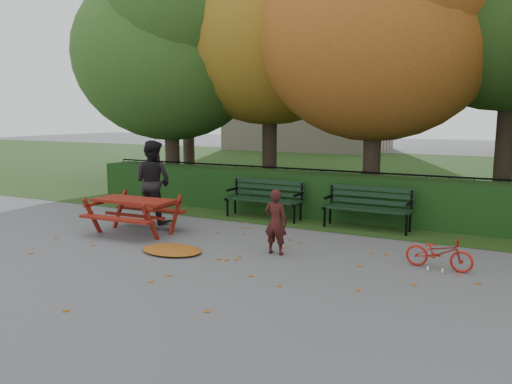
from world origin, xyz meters
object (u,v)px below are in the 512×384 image
at_px(adult, 153,182).
at_px(bicycle, 439,253).
at_px(tree_c, 388,10).
at_px(bench_left, 265,196).
at_px(tree_a, 174,39).
at_px(tree_f, 190,23).
at_px(picnic_table, 134,207).
at_px(tree_b, 278,5).
at_px(bench_right, 368,204).
at_px(child, 276,222).

relative_size(adult, bicycle, 1.81).
relative_size(tree_c, bench_left, 4.44).
relative_size(tree_a, bench_left, 4.16).
relative_size(tree_f, picnic_table, 5.40).
bearing_deg(picnic_table, tree_b, 82.29).
distance_m(tree_b, picnic_table, 7.46).
bearing_deg(tree_c, picnic_table, -127.94).
bearing_deg(bench_right, tree_b, 139.33).
height_order(tree_c, adult, tree_c).
bearing_deg(adult, bench_right, -160.13).
relative_size(bench_left, adult, 0.99).
bearing_deg(bicycle, picnic_table, 98.28).
bearing_deg(tree_a, tree_f, 117.98).
relative_size(bench_left, picnic_table, 1.06).
relative_size(picnic_table, adult, 0.93).
distance_m(tree_b, adult, 6.51).
relative_size(picnic_table, child, 1.51).
distance_m(tree_c, bicycle, 6.71).
bearing_deg(picnic_table, tree_c, 49.46).
distance_m(tree_f, picnic_table, 10.49).
bearing_deg(bench_left, child, -60.16).
xyz_separation_m(bench_right, child, (-0.89, -2.63, 0.04)).
xyz_separation_m(adult, bicycle, (6.08, -0.65, -0.65)).
bearing_deg(tree_a, tree_b, 23.05).
bearing_deg(child, tree_b, -66.64).
xyz_separation_m(tree_f, picnic_table, (4.18, -8.13, -5.15)).
bearing_deg(tree_a, picnic_table, -63.37).
bearing_deg(bicycle, tree_a, 67.58).
relative_size(tree_b, tree_f, 0.96).
bearing_deg(adult, bicycle, 173.74).
bearing_deg(tree_f, tree_a, -62.02).
distance_m(tree_c, bench_right, 4.87).
bearing_deg(child, picnic_table, -2.40).
bearing_deg(bench_right, adult, -159.93).
relative_size(tree_f, bench_left, 5.10).
relative_size(tree_b, picnic_table, 5.17).
xyz_separation_m(tree_f, bench_left, (5.83, -5.54, -5.17)).
relative_size(tree_a, bench_right, 4.16).
xyz_separation_m(tree_f, adult, (3.87, -7.13, -4.78)).
xyz_separation_m(tree_b, bench_left, (1.14, -3.04, -4.88)).
relative_size(child, bicycle, 1.11).
distance_m(tree_a, child, 8.07).
bearing_deg(tree_a, bench_left, -25.76).
xyz_separation_m(tree_c, child, (-0.63, -4.89, -4.26)).
bearing_deg(tree_a, bench_right, -16.61).
height_order(tree_a, child, tree_a).
distance_m(tree_f, bicycle, 13.74).
xyz_separation_m(tree_a, bench_right, (6.29, -1.88, -4.00)).
bearing_deg(child, tree_c, -98.98).
xyz_separation_m(tree_a, child, (5.40, -4.51, -3.96)).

